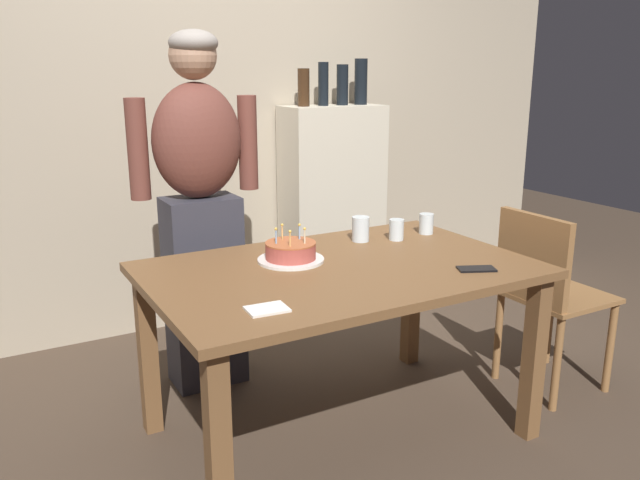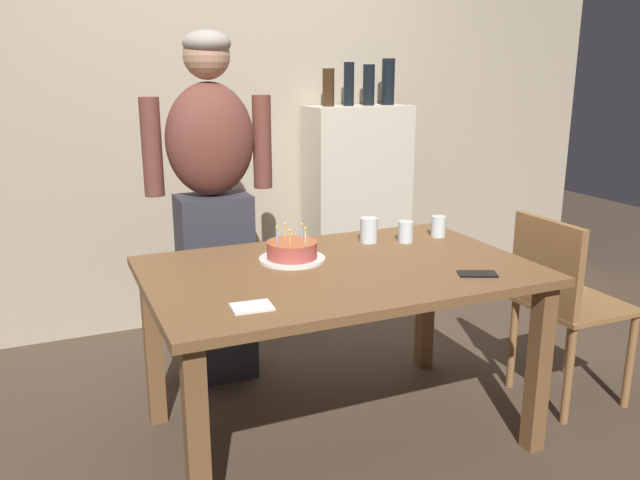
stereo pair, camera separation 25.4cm
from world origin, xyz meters
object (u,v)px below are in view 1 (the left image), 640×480
object	(u,v)px
birthday_cake	(291,253)
person_man_bearded	(200,207)
water_glass_far	(426,224)
water_glass_near	(396,230)
napkin_stack	(267,309)
water_glass_side	(361,229)
dining_chair	(545,287)
cell_phone	(476,269)

from	to	relation	value
birthday_cake	person_man_bearded	world-z (taller)	person_man_bearded
water_glass_far	water_glass_near	bearing A→B (deg)	-172.99
water_glass_near	water_glass_far	world-z (taller)	same
water_glass_near	napkin_stack	world-z (taller)	water_glass_near
water_glass_side	napkin_stack	bearing A→B (deg)	-141.81
dining_chair	person_man_bearded	bearing A→B (deg)	57.13
water_glass_far	person_man_bearded	xyz separation A→B (m)	(-0.94, 0.49, 0.09)
water_glass_side	person_man_bearded	size ratio (longest dim) A/B	0.07
cell_phone	napkin_stack	distance (m)	0.89
cell_phone	water_glass_far	bearing A→B (deg)	95.71
water_glass_side	person_man_bearded	distance (m)	0.75
birthday_cake	cell_phone	world-z (taller)	birthday_cake
napkin_stack	birthday_cake	bearing A→B (deg)	55.02
water_glass_near	water_glass_far	xyz separation A→B (m)	(0.19, 0.02, 0.00)
water_glass_far	water_glass_side	bearing A→B (deg)	173.44
napkin_stack	cell_phone	bearing A→B (deg)	-0.57
water_glass_side	cell_phone	size ratio (longest dim) A/B	0.78
person_man_bearded	birthday_cake	bearing A→B (deg)	106.95
birthday_cake	napkin_stack	xyz separation A→B (m)	(-0.31, -0.45, -0.03)
birthday_cake	person_man_bearded	xyz separation A→B (m)	(-0.18, 0.58, 0.10)
water_glass_side	person_man_bearded	bearing A→B (deg)	142.84
water_glass_near	napkin_stack	bearing A→B (deg)	-149.92
person_man_bearded	dining_chair	bearing A→B (deg)	147.13
water_glass_near	dining_chair	world-z (taller)	dining_chair
napkin_stack	dining_chair	xyz separation A→B (m)	(1.48, 0.16, -0.23)
birthday_cake	water_glass_near	world-z (taller)	birthday_cake
person_man_bearded	dining_chair	size ratio (longest dim) A/B	1.90
water_glass_far	napkin_stack	xyz separation A→B (m)	(-1.07, -0.54, -0.04)
water_glass_side	dining_chair	bearing A→B (deg)	-29.15
birthday_cake	water_glass_far	world-z (taller)	birthday_cake
person_man_bearded	dining_chair	world-z (taller)	person_man_bearded
birthday_cake	napkin_stack	distance (m)	0.55
napkin_stack	water_glass_near	bearing A→B (deg)	30.08
water_glass_near	person_man_bearded	bearing A→B (deg)	145.53
person_man_bearded	napkin_stack	bearing A→B (deg)	82.35
water_glass_far	person_man_bearded	size ratio (longest dim) A/B	0.06
cell_phone	water_glass_near	bearing A→B (deg)	115.01
water_glass_near	water_glass_side	size ratio (longest dim) A/B	0.85
water_glass_far	water_glass_side	xyz separation A→B (m)	(-0.34, 0.04, 0.01)
napkin_stack	person_man_bearded	world-z (taller)	person_man_bearded
water_glass_far	dining_chair	bearing A→B (deg)	-42.95
person_man_bearded	cell_phone	bearing A→B (deg)	126.03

